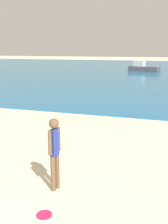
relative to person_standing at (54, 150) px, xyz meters
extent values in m
cube|color=#1E6B9E|center=(-0.45, 36.91, -0.89)|extent=(160.00, 60.00, 0.06)
cylinder|color=brown|center=(0.02, 0.07, -0.52)|extent=(0.11, 0.11, 0.79)
cylinder|color=brown|center=(-0.02, -0.07, -0.52)|extent=(0.11, 0.11, 0.79)
cube|color=#233899|center=(0.00, 0.00, 0.17)|extent=(0.15, 0.20, 0.59)
sphere|color=brown|center=(0.00, 0.00, 0.59)|extent=(0.21, 0.21, 0.21)
cylinder|color=brown|center=(0.04, 0.14, 0.20)|extent=(0.08, 0.08, 0.53)
cylinder|color=brown|center=(-0.04, -0.14, 0.20)|extent=(0.08, 0.08, 0.53)
cylinder|color=#E51E4C|center=(0.21, -0.98, -0.91)|extent=(0.30, 0.30, 0.03)
cube|color=#4C4C51|center=(-1.80, 32.54, -0.54)|extent=(4.24, 2.46, 0.65)
cube|color=silver|center=(-2.49, 32.76, 0.15)|extent=(1.66, 1.31, 0.73)
camera|label=1|loc=(2.37, -5.09, 2.12)|focal=44.25mm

